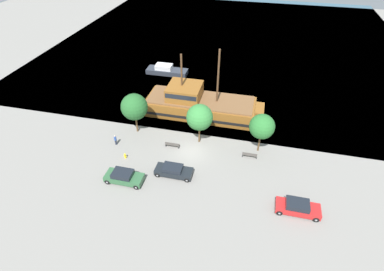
{
  "coord_description": "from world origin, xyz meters",
  "views": [
    {
      "loc": [
        7.03,
        -29.49,
        26.38
      ],
      "look_at": [
        -0.42,
        2.0,
        1.2
      ],
      "focal_mm": 28.0,
      "sensor_mm": 36.0,
      "label": 1
    }
  ],
  "objects_px": {
    "moored_boat_dockside": "(166,70)",
    "bench_promenade_east": "(172,145)",
    "parked_car_curb_front": "(174,171)",
    "fire_hydrant": "(125,156)",
    "pedestrian_walking_near": "(116,140)",
    "pirate_ship": "(199,104)",
    "parked_car_curb_mid": "(124,177)",
    "parked_car_curb_rear": "(298,207)",
    "bench_promenade_west": "(250,155)"
  },
  "relations": [
    {
      "from": "parked_car_curb_front",
      "to": "bench_promenade_east",
      "type": "distance_m",
      "value": 5.26
    },
    {
      "from": "moored_boat_dockside",
      "to": "parked_car_curb_front",
      "type": "distance_m",
      "value": 27.83
    },
    {
      "from": "parked_car_curb_front",
      "to": "pedestrian_walking_near",
      "type": "xyz_separation_m",
      "value": [
        -9.36,
        3.81,
        0.09
      ]
    },
    {
      "from": "moored_boat_dockside",
      "to": "parked_car_curb_mid",
      "type": "height_order",
      "value": "moored_boat_dockside"
    },
    {
      "from": "moored_boat_dockside",
      "to": "bench_promenade_east",
      "type": "height_order",
      "value": "moored_boat_dockside"
    },
    {
      "from": "pedestrian_walking_near",
      "to": "bench_promenade_east",
      "type": "bearing_deg",
      "value": 8.73
    },
    {
      "from": "pirate_ship",
      "to": "bench_promenade_west",
      "type": "relative_size",
      "value": 9.47
    },
    {
      "from": "moored_boat_dockside",
      "to": "parked_car_curb_front",
      "type": "bearing_deg",
      "value": -71.03
    },
    {
      "from": "fire_hydrant",
      "to": "bench_promenade_east",
      "type": "distance_m",
      "value": 6.42
    },
    {
      "from": "moored_boat_dockside",
      "to": "bench_promenade_east",
      "type": "distance_m",
      "value": 22.57
    },
    {
      "from": "parked_car_curb_front",
      "to": "moored_boat_dockside",
      "type": "bearing_deg",
      "value": 108.97
    },
    {
      "from": "parked_car_curb_front",
      "to": "parked_car_curb_mid",
      "type": "distance_m",
      "value": 5.94
    },
    {
      "from": "parked_car_curb_front",
      "to": "pirate_ship",
      "type": "bearing_deg",
      "value": 89.79
    },
    {
      "from": "fire_hydrant",
      "to": "parked_car_curb_rear",
      "type": "bearing_deg",
      "value": -10.06
    },
    {
      "from": "parked_car_curb_front",
      "to": "pedestrian_walking_near",
      "type": "bearing_deg",
      "value": 157.84
    },
    {
      "from": "fire_hydrant",
      "to": "bench_promenade_west",
      "type": "relative_size",
      "value": 0.4
    },
    {
      "from": "pirate_ship",
      "to": "bench_promenade_west",
      "type": "height_order",
      "value": "pirate_ship"
    },
    {
      "from": "pirate_ship",
      "to": "pedestrian_walking_near",
      "type": "bearing_deg",
      "value": -132.32
    },
    {
      "from": "bench_promenade_west",
      "to": "pirate_ship",
      "type": "bearing_deg",
      "value": 134.6
    },
    {
      "from": "pirate_ship",
      "to": "parked_car_curb_front",
      "type": "height_order",
      "value": "pirate_ship"
    },
    {
      "from": "parked_car_curb_front",
      "to": "fire_hydrant",
      "type": "height_order",
      "value": "parked_car_curb_front"
    },
    {
      "from": "moored_boat_dockside",
      "to": "parked_car_curb_mid",
      "type": "bearing_deg",
      "value": -82.82
    },
    {
      "from": "fire_hydrant",
      "to": "pedestrian_walking_near",
      "type": "xyz_separation_m",
      "value": [
        -2.37,
        2.34,
        0.36
      ]
    },
    {
      "from": "pirate_ship",
      "to": "bench_promenade_east",
      "type": "distance_m",
      "value": 9.38
    },
    {
      "from": "pirate_ship",
      "to": "parked_car_curb_rear",
      "type": "distance_m",
      "value": 21.91
    },
    {
      "from": "pirate_ship",
      "to": "parked_car_curb_rear",
      "type": "height_order",
      "value": "pirate_ship"
    },
    {
      "from": "pirate_ship",
      "to": "fire_hydrant",
      "type": "bearing_deg",
      "value": -119.05
    },
    {
      "from": "parked_car_curb_front",
      "to": "parked_car_curb_mid",
      "type": "relative_size",
      "value": 1.0
    },
    {
      "from": "pirate_ship",
      "to": "fire_hydrant",
      "type": "xyz_separation_m",
      "value": [
        -7.04,
        -12.68,
        -1.24
      ]
    },
    {
      "from": "parked_car_curb_mid",
      "to": "fire_hydrant",
      "type": "xyz_separation_m",
      "value": [
        -1.56,
        3.87,
        -0.33
      ]
    },
    {
      "from": "pirate_ship",
      "to": "parked_car_curb_mid",
      "type": "xyz_separation_m",
      "value": [
        -5.48,
        -16.55,
        -0.92
      ]
    },
    {
      "from": "moored_boat_dockside",
      "to": "bench_promenade_west",
      "type": "xyz_separation_m",
      "value": [
        17.83,
        -21.02,
        -0.21
      ]
    },
    {
      "from": "pirate_ship",
      "to": "fire_hydrant",
      "type": "relative_size",
      "value": 23.64
    },
    {
      "from": "parked_car_curb_mid",
      "to": "pedestrian_walking_near",
      "type": "xyz_separation_m",
      "value": [
        -3.93,
        6.21,
        0.04
      ]
    },
    {
      "from": "moored_boat_dockside",
      "to": "pedestrian_walking_near",
      "type": "xyz_separation_m",
      "value": [
        -0.31,
        -22.51,
        0.11
      ]
    },
    {
      "from": "parked_car_curb_front",
      "to": "fire_hydrant",
      "type": "distance_m",
      "value": 7.15
    },
    {
      "from": "pedestrian_walking_near",
      "to": "pirate_ship",
      "type": "bearing_deg",
      "value": 47.68
    },
    {
      "from": "parked_car_curb_rear",
      "to": "pedestrian_walking_near",
      "type": "height_order",
      "value": "pedestrian_walking_near"
    },
    {
      "from": "moored_boat_dockside",
      "to": "parked_car_curb_rear",
      "type": "xyz_separation_m",
      "value": [
        23.5,
        -28.65,
        0.09
      ]
    },
    {
      "from": "parked_car_curb_front",
      "to": "parked_car_curb_mid",
      "type": "xyz_separation_m",
      "value": [
        -5.43,
        -2.4,
        0.06
      ]
    },
    {
      "from": "fire_hydrant",
      "to": "bench_promenade_west",
      "type": "bearing_deg",
      "value": 13.63
    },
    {
      "from": "parked_car_curb_front",
      "to": "bench_promenade_east",
      "type": "relative_size",
      "value": 2.35
    },
    {
      "from": "parked_car_curb_rear",
      "to": "pirate_ship",
      "type": "bearing_deg",
      "value": 131.14
    },
    {
      "from": "fire_hydrant",
      "to": "moored_boat_dockside",
      "type": "bearing_deg",
      "value": 94.73
    },
    {
      "from": "parked_car_curb_front",
      "to": "pedestrian_walking_near",
      "type": "relative_size",
      "value": 2.95
    },
    {
      "from": "pirate_ship",
      "to": "bench_promenade_west",
      "type": "distance_m",
      "value": 12.49
    },
    {
      "from": "parked_car_curb_rear",
      "to": "moored_boat_dockside",
      "type": "bearing_deg",
      "value": 129.36
    },
    {
      "from": "fire_hydrant",
      "to": "bench_promenade_west",
      "type": "distance_m",
      "value": 16.23
    },
    {
      "from": "bench_promenade_west",
      "to": "pedestrian_walking_near",
      "type": "bearing_deg",
      "value": -175.32
    },
    {
      "from": "parked_car_curb_rear",
      "to": "bench_promenade_west",
      "type": "height_order",
      "value": "parked_car_curb_rear"
    }
  ]
}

